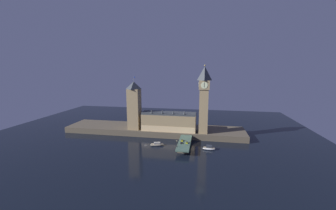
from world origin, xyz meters
name	(u,v)px	position (x,y,z in m)	size (l,w,h in m)	color
ground_plane	(145,143)	(0.00, 0.00, 0.00)	(400.00, 400.00, 0.00)	black
embankment	(154,130)	(0.00, 39.00, 3.47)	(220.00, 42.00, 6.94)	brown
parliament_hall	(169,121)	(20.52, 29.18, 17.71)	(63.27, 17.71, 25.88)	#9E845B
clock_tower	(204,98)	(60.60, 26.38, 47.37)	(12.02, 12.13, 76.44)	#9E845B
victoria_tower	(134,105)	(-21.59, 28.41, 35.74)	(14.09, 14.09, 63.30)	#9E845B
bridge	(184,144)	(42.62, -5.00, 3.86)	(12.42, 46.00, 5.79)	#476656
car_northbound_lead	(182,140)	(39.89, -2.63, 6.45)	(2.04, 4.33, 1.42)	yellow
car_northbound_trail	(181,143)	(39.89, -9.50, 6.40)	(1.86, 3.96, 1.31)	black
car_southbound_lead	(187,143)	(45.35, -7.92, 6.44)	(2.07, 4.32, 1.40)	yellow
pedestrian_near_rail	(177,146)	(37.16, -18.48, 6.69)	(0.38, 0.38, 1.71)	black
pedestrian_mid_walk	(190,142)	(48.08, -5.40, 6.67)	(0.38, 0.38, 1.68)	black
street_lamp_near	(177,143)	(36.76, -19.72, 9.89)	(1.34, 0.60, 6.55)	#2D3333
boat_upstream	(157,144)	(14.05, -4.93, 1.33)	(15.16, 8.19, 3.65)	#B2A893
boat_downstream	(209,148)	(67.11, -6.95, 1.73)	(12.38, 4.51, 4.75)	white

